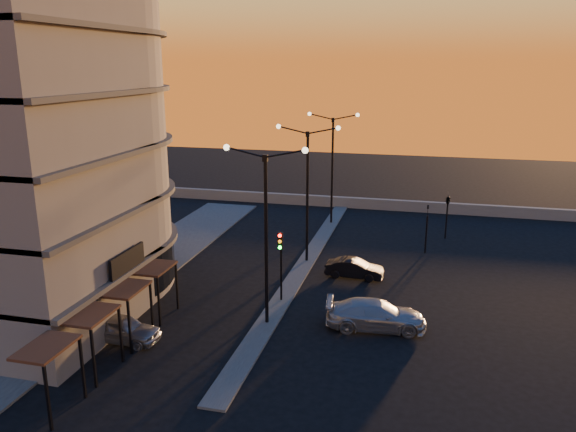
{
  "coord_description": "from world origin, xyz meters",
  "views": [
    {
      "loc": [
        7.7,
        -26.19,
        13.35
      ],
      "look_at": [
        -0.44,
        6.36,
        4.24
      ],
      "focal_mm": 35.0,
      "sensor_mm": 36.0,
      "label": 1
    }
  ],
  "objects_px": {
    "traffic_light_main": "(281,255)",
    "car_sedan": "(354,269)",
    "streetlamp_mid": "(307,183)",
    "car_wagon": "(376,315)",
    "car_hatchback": "(121,328)"
  },
  "relations": [
    {
      "from": "streetlamp_mid",
      "to": "car_sedan",
      "type": "xyz_separation_m",
      "value": [
        3.61,
        -2.17,
        -4.98
      ]
    },
    {
      "from": "car_sedan",
      "to": "car_wagon",
      "type": "height_order",
      "value": "car_wagon"
    },
    {
      "from": "car_hatchback",
      "to": "car_sedan",
      "type": "xyz_separation_m",
      "value": [
        10.11,
        11.4,
        -0.06
      ]
    },
    {
      "from": "car_wagon",
      "to": "car_hatchback",
      "type": "bearing_deg",
      "value": 103.45
    },
    {
      "from": "traffic_light_main",
      "to": "car_hatchback",
      "type": "distance_m",
      "value": 9.42
    },
    {
      "from": "streetlamp_mid",
      "to": "car_wagon",
      "type": "bearing_deg",
      "value": -58.2
    },
    {
      "from": "streetlamp_mid",
      "to": "traffic_light_main",
      "type": "relative_size",
      "value": 2.24
    },
    {
      "from": "streetlamp_mid",
      "to": "car_sedan",
      "type": "distance_m",
      "value": 6.52
    },
    {
      "from": "car_hatchback",
      "to": "car_wagon",
      "type": "height_order",
      "value": "car_wagon"
    },
    {
      "from": "streetlamp_mid",
      "to": "car_wagon",
      "type": "height_order",
      "value": "streetlamp_mid"
    },
    {
      "from": "streetlamp_mid",
      "to": "car_wagon",
      "type": "distance_m",
      "value": 11.75
    },
    {
      "from": "car_sedan",
      "to": "car_wagon",
      "type": "xyz_separation_m",
      "value": [
        2.03,
        -6.93,
        0.14
      ]
    },
    {
      "from": "car_sedan",
      "to": "traffic_light_main",
      "type": "bearing_deg",
      "value": 146.95
    },
    {
      "from": "traffic_light_main",
      "to": "car_sedan",
      "type": "bearing_deg",
      "value": 53.97
    },
    {
      "from": "traffic_light_main",
      "to": "car_wagon",
      "type": "height_order",
      "value": "traffic_light_main"
    }
  ]
}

